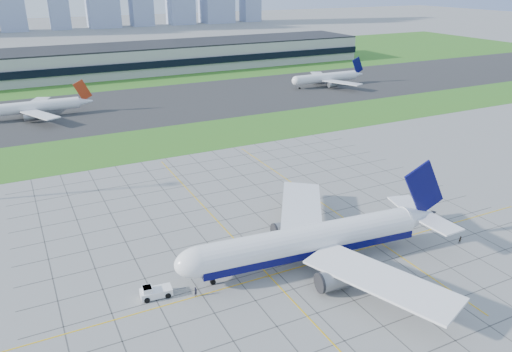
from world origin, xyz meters
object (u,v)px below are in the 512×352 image
Objects in this scene: airliner at (312,241)px; distant_jet_2 at (327,78)px; pushback_tug at (154,292)px; crew_far at (461,240)px; distant_jet_1 at (32,107)px; crew_near at (196,292)px.

airliner reaches higher than distant_jet_2.
crew_far is (65.44, -10.99, -0.18)m from pushback_tug.
airliner is 1.38× the size of distant_jet_1.
airliner is 35.59× the size of crew_far.
crew_near is 59.17m from crew_far.
distant_jet_2 is (68.45, 152.47, 3.64)m from crew_far.
airliner is 177.05m from distant_jet_2.
crew_near is at bearing -131.29° from distant_jet_2.
distant_jet_1 is at bearing 61.41° from crew_near.
pushback_tug is at bearing -133.42° from distant_jet_2.
crew_far is at bearing -4.05° from pushback_tug.
airliner is at bearing -0.11° from pushback_tug.
crew_far is 171.66m from distant_jet_1.
crew_near is at bearing -83.48° from distant_jet_1.
crew_near is 147.41m from distant_jet_1.
distant_jet_2 is at bearing -0.68° from distant_jet_1.
crew_near is (6.79, -3.24, -0.08)m from pushback_tug.
distant_jet_1 is 1.03× the size of distant_jet_2.
airliner is 32.14m from pushback_tug.
distant_jet_1 is (-16.74, 146.42, 3.53)m from crew_near.
airliner is 152.11m from distant_jet_1.
distant_jet_2 is at bearing 79.13° from crew_far.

